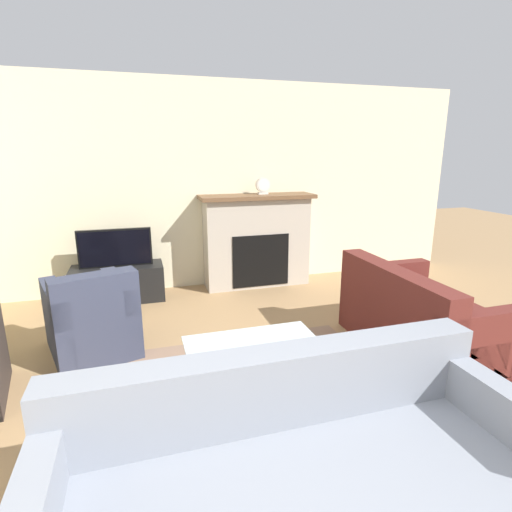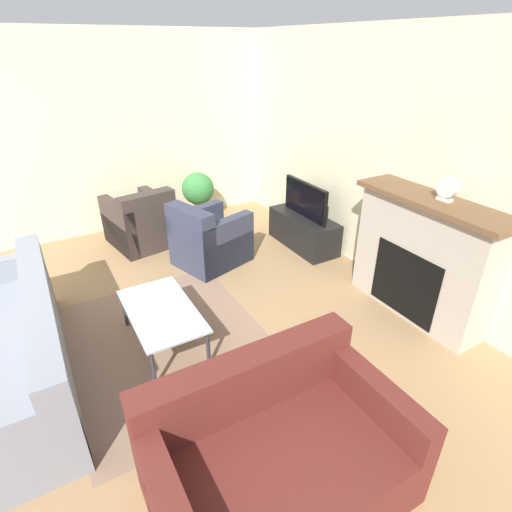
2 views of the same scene
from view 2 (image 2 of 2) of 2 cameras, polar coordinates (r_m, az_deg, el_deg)
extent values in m
cube|color=beige|center=(4.83, 16.36, 13.26)|extent=(8.29, 0.06, 2.70)
cube|color=beige|center=(6.12, -20.06, 15.70)|extent=(0.06, 7.59, 2.70)
cube|color=#896B56|center=(3.95, -12.40, -11.99)|extent=(2.22, 1.76, 0.00)
cube|color=#B2A899|center=(4.28, 22.70, -0.22)|extent=(1.41, 0.40, 1.25)
cube|color=black|center=(4.25, 20.38, -3.67)|extent=(0.78, 0.01, 0.70)
cube|color=brown|center=(4.03, 23.99, 7.20)|extent=(1.53, 0.46, 0.05)
cube|color=black|center=(5.53, 6.80, 3.60)|extent=(1.09, 0.45, 0.44)
cube|color=black|center=(5.36, 7.07, 7.99)|extent=(0.86, 0.05, 0.46)
cube|color=black|center=(5.35, 6.84, 7.95)|extent=(0.82, 0.01, 0.42)
cube|color=gray|center=(3.90, -32.23, -13.09)|extent=(2.28, 0.91, 0.42)
cube|color=gray|center=(3.63, -28.43, -6.93)|extent=(2.28, 0.20, 0.40)
cube|color=gray|center=(4.74, -32.77, -4.11)|extent=(0.14, 0.91, 0.66)
cube|color=gray|center=(3.03, -32.56, -23.66)|extent=(0.14, 0.91, 0.66)
cube|color=#5B231E|center=(2.75, 3.48, -28.43)|extent=(0.98, 1.50, 0.42)
cube|color=#5B231E|center=(2.64, -1.10, -17.35)|extent=(0.20, 1.50, 0.40)
cube|color=#5B231E|center=(2.95, 15.50, -20.74)|extent=(0.98, 0.14, 0.66)
cube|color=#3D332D|center=(5.80, -16.20, 3.69)|extent=(0.98, 0.87, 0.42)
cube|color=#3D332D|center=(5.36, -15.25, 6.57)|extent=(0.32, 0.75, 0.40)
cube|color=#3D332D|center=(5.86, -13.76, 5.56)|extent=(0.88, 0.29, 0.66)
cube|color=#3D332D|center=(5.66, -19.04, 3.96)|extent=(0.88, 0.29, 0.66)
cube|color=#33384C|center=(5.10, -6.34, 1.28)|extent=(0.90, 0.99, 0.42)
cube|color=#33384C|center=(4.76, -9.43, 4.44)|extent=(0.72, 0.39, 0.40)
cube|color=#33384C|center=(4.86, -4.26, 1.54)|extent=(0.38, 0.83, 0.66)
cube|color=#33384C|center=(5.25, -8.40, 3.38)|extent=(0.38, 0.83, 0.66)
cylinder|color=#333338|center=(4.16, -18.25, -7.29)|extent=(0.04, 0.04, 0.37)
cylinder|color=#333338|center=(3.44, -14.46, -15.39)|extent=(0.04, 0.04, 0.37)
cylinder|color=#333338|center=(4.25, -11.96, -5.61)|extent=(0.04, 0.04, 0.37)
cylinder|color=#333338|center=(3.53, -6.84, -13.06)|extent=(0.04, 0.04, 0.37)
cube|color=silver|center=(3.71, -13.39, -7.59)|extent=(1.02, 0.56, 0.02)
cylinder|color=#AD704C|center=(6.40, -8.01, 5.78)|extent=(0.31, 0.31, 0.19)
cylinder|color=#4C3823|center=(6.34, -8.11, 7.19)|extent=(0.03, 0.03, 0.15)
sphere|color=#387F3D|center=(6.25, -8.28, 9.50)|extent=(0.49, 0.49, 0.49)
cube|color=beige|center=(3.99, 25.34, 7.36)|extent=(0.13, 0.07, 0.03)
cylinder|color=beige|center=(3.96, 25.66, 8.82)|extent=(0.19, 0.07, 0.19)
cylinder|color=white|center=(3.93, 25.34, 8.76)|extent=(0.15, 0.00, 0.15)
camera|label=1|loc=(4.26, -56.40, 6.14)|focal=28.00mm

